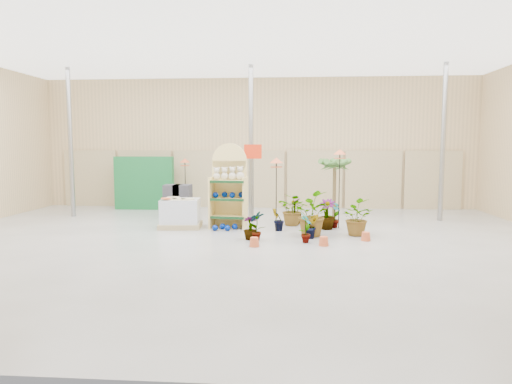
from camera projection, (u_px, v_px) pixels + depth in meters
The scene contains 24 objects.
room at pixel (242, 144), 10.84m from camera, with size 15.20×12.10×4.70m.
display_shelf at pixel (229, 189), 12.12m from camera, with size 0.99×0.68×2.23m.
teddy_bears at pixel (230, 175), 11.97m from camera, with size 0.83×0.22×0.35m.
gazing_balls_shelf at pixel (228, 195), 12.01m from camera, with size 0.82×0.28×0.16m.
gazing_balls_floor at pixel (225, 227), 11.74m from camera, with size 0.63×0.39×0.15m.
pallet_stack at pixel (180, 213), 12.07m from camera, with size 1.14×0.98×0.80m.
charcoal_planters at pixel (178, 201), 13.73m from camera, with size 0.80×0.50×1.00m.
trellis_stock at pixel (144, 183), 15.51m from camera, with size 2.00×0.30×1.80m, color #135F2C.
offer_sign at pixel (253, 167), 12.95m from camera, with size 0.50×0.08×2.20m.
bird_table_front at pixel (276, 163), 11.39m from camera, with size 0.34×0.34×1.87m.
bird_table_right at pixel (340, 155), 11.86m from camera, with size 0.34×0.34×2.08m.
bird_table_back at pixel (185, 162), 14.74m from camera, with size 0.34×0.34×1.76m.
palm at pixel (335, 164), 12.77m from camera, with size 0.70×0.70×1.91m.
potted_plant_0 at pixel (257, 225), 10.44m from camera, with size 0.37×0.25×0.69m, color #39672A.
potted_plant_2 at pixel (310, 214), 10.98m from camera, with size 0.95×0.83×1.06m, color #39672A.
potted_plant_3 at pixel (326, 214), 11.84m from camera, with size 0.44×0.44×0.79m, color #39672A.
potted_plant_4 at pixel (334, 214), 12.03m from camera, with size 0.39×0.27×0.75m, color #39672A.
potted_plant_5 at pixel (278, 220), 11.60m from camera, with size 0.32×0.26×0.59m, color #39672A.
potted_plant_6 at pixel (293, 210), 12.39m from camera, with size 0.78×0.68×0.87m, color #39672A.
potted_plant_7 at pixel (250, 228), 10.53m from camera, with size 0.31×0.31×0.56m, color #39672A.
potted_plant_8 at pixel (306, 228), 10.17m from camera, with size 0.36×0.24×0.68m, color #39672A.
potted_plant_9 at pixel (312, 226), 10.66m from camera, with size 0.32×0.26×0.59m, color #39672A.
potted_plant_10 at pixel (355, 217), 11.04m from camera, with size 0.79×0.68×0.87m, color #39672A.
potted_plant_11 at pixel (295, 211), 12.63m from camera, with size 0.40×0.40×0.72m, color #39672A.
Camera 1 is at (1.17, -9.93, 2.17)m, focal length 32.00 mm.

